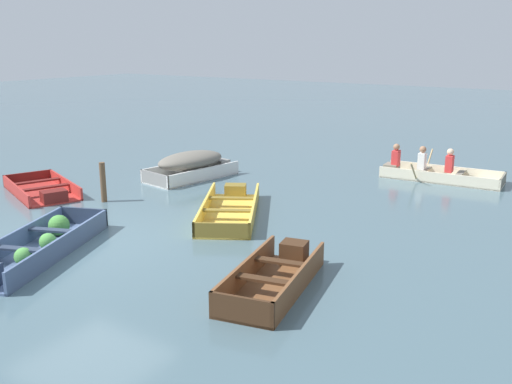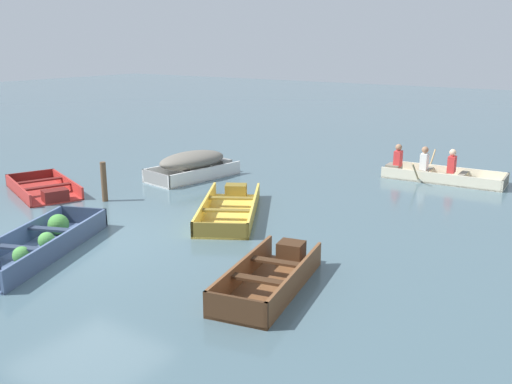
% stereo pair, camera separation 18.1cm
% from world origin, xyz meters
% --- Properties ---
extents(ground_plane, '(80.00, 80.00, 0.00)m').
position_xyz_m(ground_plane, '(0.00, 0.00, 0.00)').
color(ground_plane, '#47606B').
extents(dinghy_slate_blue_foreground, '(2.16, 3.42, 0.44)m').
position_xyz_m(dinghy_slate_blue_foreground, '(-0.16, -0.85, 0.15)').
color(dinghy_slate_blue_foreground, '#475B7F').
rests_on(dinghy_slate_blue_foreground, ground).
extents(skiff_white_near_moored, '(1.52, 2.67, 0.72)m').
position_xyz_m(skiff_white_near_moored, '(-1.62, 5.09, 0.41)').
color(skiff_white_near_moored, white).
rests_on(skiff_white_near_moored, ground).
extents(skiff_yellow_mid_moored, '(2.54, 3.27, 0.32)m').
position_xyz_m(skiff_yellow_mid_moored, '(1.19, 3.01, 0.11)').
color(skiff_yellow_mid_moored, '#E5BC47').
rests_on(skiff_yellow_mid_moored, ground).
extents(skiff_wooden_brown_far_moored, '(1.41, 2.59, 0.39)m').
position_xyz_m(skiff_wooden_brown_far_moored, '(3.97, 0.35, 0.14)').
color(skiff_wooden_brown_far_moored, brown).
rests_on(skiff_wooden_brown_far_moored, ground).
extents(skiff_red_outer_moored, '(2.75, 2.04, 0.30)m').
position_xyz_m(skiff_red_outer_moored, '(-3.53, 1.75, 0.10)').
color(skiff_red_outer_moored, '#AD2D28').
rests_on(skiff_red_outer_moored, ground).
extents(rowboat_cream_with_crew, '(3.15, 2.29, 0.88)m').
position_xyz_m(rowboat_cream_with_crew, '(3.90, 8.57, 0.20)').
color(rowboat_cream_with_crew, beige).
rests_on(rowboat_cream_with_crew, ground).
extents(mooring_post, '(0.13, 0.13, 0.93)m').
position_xyz_m(mooring_post, '(-1.80, 2.14, 0.46)').
color(mooring_post, brown).
rests_on(mooring_post, ground).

